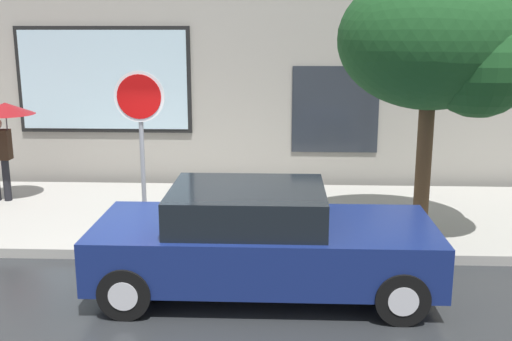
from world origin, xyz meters
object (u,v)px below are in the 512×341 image
Objects in this scene: pedestrian_with_umbrella at (3,122)px; street_tree at (441,45)px; fire_hydrant at (283,210)px; stop_sign at (141,122)px; parked_car at (261,241)px.

pedestrian_with_umbrella is 7.84m from street_tree.
fire_hydrant is 0.17× the size of street_tree.
street_tree reaches higher than stop_sign.
street_tree is (2.60, 1.87, 2.42)m from parked_car.
fire_hydrant is 0.38× the size of pedestrian_with_umbrella.
street_tree is at bearing -3.21° from fire_hydrant.
stop_sign is (3.06, -2.05, 0.32)m from pedestrian_with_umbrella.
street_tree reaches higher than pedestrian_with_umbrella.
fire_hydrant is (0.28, 2.00, -0.20)m from parked_car.
pedestrian_with_umbrella is 0.72× the size of stop_sign.
pedestrian_with_umbrella is (-5.19, 1.56, 1.17)m from fire_hydrant.
fire_hydrant is 2.65m from stop_sign.
parked_car is 2.72m from stop_sign.
parked_car is 1.06× the size of street_tree.
stop_sign is at bearing 140.92° from parked_car.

